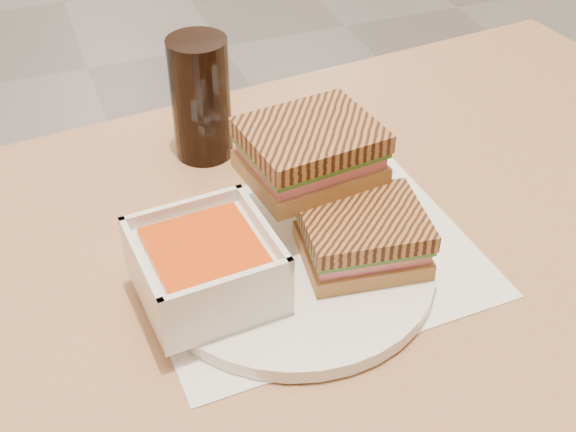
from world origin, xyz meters
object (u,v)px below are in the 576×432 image
object	(u,v)px
panini_lower	(363,236)
main_table	(305,330)
plate	(293,267)
soup_bowl	(206,268)
cola_glass	(201,99)

from	to	relation	value
panini_lower	main_table	bearing A→B (deg)	137.17
main_table	panini_lower	bearing A→B (deg)	-42.83
plate	soup_bowl	distance (m)	0.10
plate	panini_lower	distance (m)	0.08
soup_bowl	panini_lower	size ratio (longest dim) A/B	1.02
main_table	soup_bowl	world-z (taller)	soup_bowl
plate	cola_glass	bearing A→B (deg)	95.38
soup_bowl	cola_glass	distance (m)	0.27
soup_bowl	main_table	bearing A→B (deg)	16.28
cola_glass	panini_lower	bearing A→B (deg)	-71.06
main_table	soup_bowl	size ratio (longest dim) A/B	9.52
main_table	soup_bowl	distance (m)	0.20
plate	cola_glass	size ratio (longest dim) A/B	1.87
soup_bowl	cola_glass	xyz separation A→B (m)	(0.07, 0.25, 0.03)
soup_bowl	plate	bearing A→B (deg)	6.13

